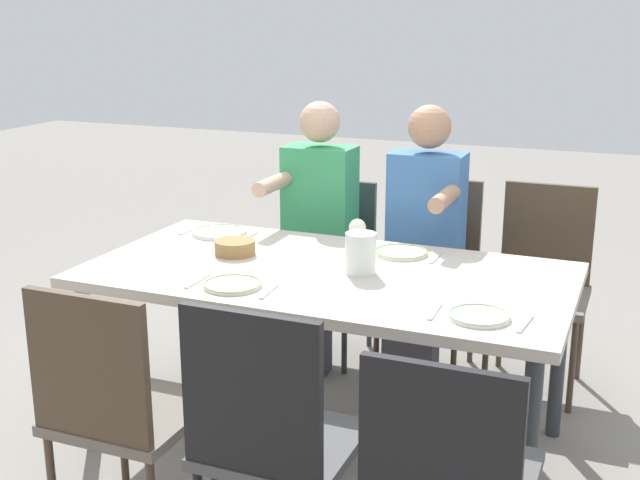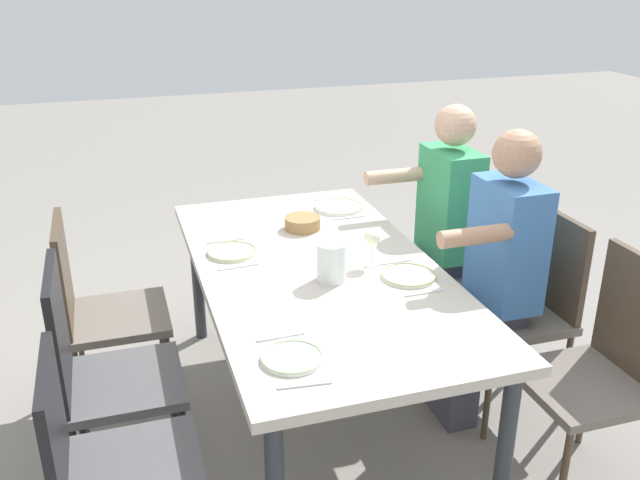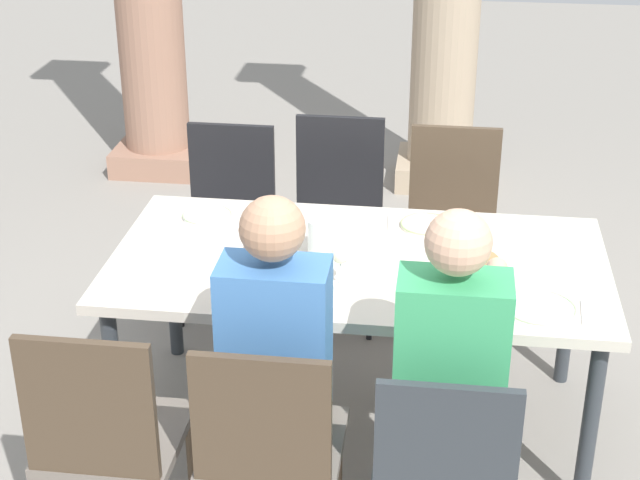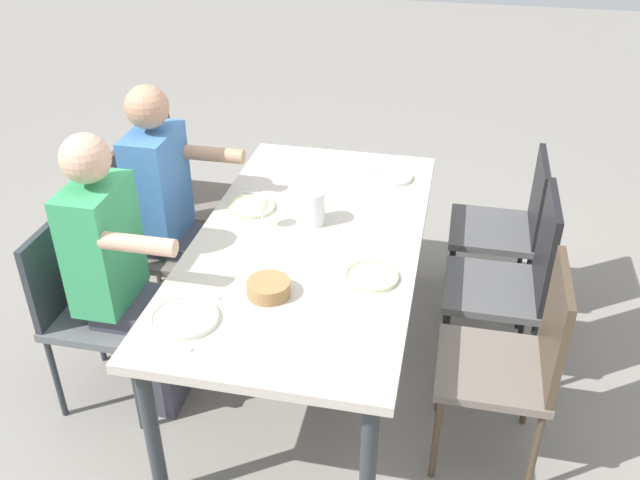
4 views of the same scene
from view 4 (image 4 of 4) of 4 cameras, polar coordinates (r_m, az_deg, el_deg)
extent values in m
plane|color=gray|center=(3.48, -0.87, -10.35)|extent=(16.00, 16.00, 0.00)
cube|color=beige|center=(3.04, -0.98, -0.16)|extent=(1.89, 0.98, 0.04)
cylinder|color=#2D3338|center=(3.92, 7.73, 1.08)|extent=(0.06, 0.06, 0.70)
cylinder|color=#2D3338|center=(2.59, 3.98, -18.37)|extent=(0.06, 0.06, 0.70)
cylinder|color=#2D3338|center=(4.04, -3.90, 2.32)|extent=(0.06, 0.06, 0.70)
cylinder|color=#2D3338|center=(2.76, -13.70, -15.22)|extent=(0.06, 0.06, 0.70)
cube|color=#4F4F50|center=(3.74, 14.05, 0.80)|extent=(0.44, 0.44, 0.04)
cube|color=black|center=(3.65, 17.60, 3.30)|extent=(0.42, 0.03, 0.42)
cylinder|color=black|center=(4.02, 10.92, -0.53)|extent=(0.03, 0.03, 0.45)
cylinder|color=black|center=(3.70, 10.65, -3.61)|extent=(0.03, 0.03, 0.45)
cylinder|color=black|center=(4.04, 16.28, -1.11)|extent=(0.03, 0.03, 0.45)
cylinder|color=black|center=(3.72, 16.49, -4.22)|extent=(0.03, 0.03, 0.45)
cube|color=#6A6158|center=(3.99, -10.35, 3.15)|extent=(0.44, 0.44, 0.04)
cube|color=#473828|center=(3.96, -13.40, 6.54)|extent=(0.42, 0.03, 0.49)
cylinder|color=#473828|center=(3.90, -8.40, -1.47)|extent=(0.03, 0.03, 0.44)
cylinder|color=#473828|center=(4.20, -6.72, 1.30)|extent=(0.03, 0.03, 0.44)
cylinder|color=#473828|center=(4.04, -13.50, -0.83)|extent=(0.03, 0.03, 0.44)
cylinder|color=#473828|center=(4.33, -11.51, 1.81)|extent=(0.03, 0.03, 0.44)
cube|color=#4F4F50|center=(3.30, 14.05, -3.96)|extent=(0.44, 0.44, 0.04)
cube|color=black|center=(3.19, 18.19, -0.70)|extent=(0.42, 0.03, 0.50)
cylinder|color=black|center=(3.58, 10.52, -5.00)|extent=(0.03, 0.03, 0.44)
cylinder|color=black|center=(3.28, 10.18, -8.90)|extent=(0.03, 0.03, 0.44)
cylinder|color=black|center=(3.61, 16.56, -5.63)|extent=(0.03, 0.03, 0.44)
cylinder|color=black|center=(3.31, 16.82, -9.55)|extent=(0.03, 0.03, 0.44)
cube|color=#6A6158|center=(3.57, -13.36, -0.55)|extent=(0.44, 0.44, 0.04)
cube|color=#473828|center=(3.54, -16.76, 2.95)|extent=(0.42, 0.03, 0.46)
cylinder|color=#473828|center=(3.50, -11.24, -5.95)|extent=(0.03, 0.03, 0.46)
cylinder|color=#473828|center=(3.78, -9.14, -2.53)|extent=(0.03, 0.03, 0.46)
cylinder|color=#473828|center=(3.65, -16.80, -5.05)|extent=(0.03, 0.03, 0.46)
cylinder|color=#473828|center=(3.92, -14.36, -1.84)|extent=(0.03, 0.03, 0.46)
cube|color=#6A6158|center=(2.87, 14.05, -10.23)|extent=(0.44, 0.44, 0.04)
cube|color=#473828|center=(2.75, 18.86, -6.90)|extent=(0.42, 0.03, 0.47)
cylinder|color=#473828|center=(3.16, 10.01, -10.82)|extent=(0.03, 0.03, 0.44)
cylinder|color=#473828|center=(2.89, 9.55, -15.84)|extent=(0.03, 0.03, 0.44)
cylinder|color=#473828|center=(3.19, 16.95, -11.47)|extent=(0.03, 0.03, 0.44)
cylinder|color=#473828|center=(2.92, 17.30, -16.51)|extent=(0.03, 0.03, 0.44)
cube|color=#5B5E61|center=(3.19, -17.18, -5.86)|extent=(0.44, 0.44, 0.04)
cube|color=#2D3338|center=(3.17, -20.98, -2.23)|extent=(0.42, 0.03, 0.43)
cylinder|color=#2D3338|center=(3.14, -14.93, -11.92)|extent=(0.03, 0.03, 0.44)
cylinder|color=#2D3338|center=(3.39, -12.24, -7.67)|extent=(0.03, 0.03, 0.44)
cylinder|color=#2D3338|center=(3.30, -20.97, -10.58)|extent=(0.03, 0.03, 0.44)
cylinder|color=#2D3338|center=(3.54, -17.94, -6.66)|extent=(0.03, 0.03, 0.44)
cube|color=#3F3F4C|center=(3.23, -12.68, -9.76)|extent=(0.24, 0.14, 0.46)
cube|color=#3F3F4C|center=(3.10, -14.82, -5.57)|extent=(0.28, 0.32, 0.10)
cube|color=#389E60|center=(2.97, -17.56, -0.34)|extent=(0.34, 0.20, 0.54)
sphere|color=tan|center=(2.79, -18.83, 6.40)|extent=(0.20, 0.20, 0.20)
cylinder|color=tan|center=(2.70, -14.81, -0.33)|extent=(0.07, 0.30, 0.07)
cube|color=#3F3F4C|center=(3.62, -9.21, -4.29)|extent=(0.24, 0.14, 0.46)
cube|color=#3F3F4C|center=(3.49, -10.98, -0.37)|extent=(0.28, 0.32, 0.10)
cube|color=#3F72B2|center=(3.38, -13.26, 4.45)|extent=(0.34, 0.20, 0.54)
sphere|color=tan|center=(3.22, -14.11, 10.62)|extent=(0.20, 0.20, 0.20)
cylinder|color=tan|center=(3.35, -8.79, 7.01)|extent=(0.07, 0.30, 0.07)
cylinder|color=white|center=(3.56, 6.02, 5.18)|extent=(0.20, 0.20, 0.01)
torus|color=#A9CD91|center=(3.56, 6.03, 5.28)|extent=(0.21, 0.21, 0.01)
cube|color=silver|center=(3.69, 6.30, 6.15)|extent=(0.03, 0.17, 0.01)
cube|color=silver|center=(3.43, 5.72, 4.04)|extent=(0.02, 0.17, 0.01)
cylinder|color=silver|center=(3.27, -5.66, 2.69)|extent=(0.22, 0.22, 0.01)
torus|color=#A0BE77|center=(3.27, -5.67, 2.80)|extent=(0.22, 0.22, 0.01)
cylinder|color=white|center=(3.12, -4.74, 1.06)|extent=(0.06, 0.06, 0.00)
cylinder|color=white|center=(3.09, -4.78, 1.80)|extent=(0.01, 0.01, 0.09)
sphere|color=#F2EFCC|center=(3.06, -4.84, 3.04)|extent=(0.07, 0.07, 0.07)
cube|color=silver|center=(3.40, -4.93, 3.85)|extent=(0.02, 0.17, 0.01)
cube|color=silver|center=(3.15, -6.45, 1.35)|extent=(0.02, 0.17, 0.01)
cylinder|color=silver|center=(2.78, 4.33, -3.07)|extent=(0.22, 0.22, 0.01)
torus|color=#A0BE77|center=(2.77, 4.34, -2.95)|extent=(0.22, 0.22, 0.01)
cube|color=silver|center=(2.90, 4.75, -1.46)|extent=(0.03, 0.17, 0.01)
cube|color=silver|center=(2.66, 3.86, -4.93)|extent=(0.02, 0.17, 0.01)
cylinder|color=white|center=(2.60, -11.07, -6.41)|extent=(0.25, 0.25, 0.01)
torus|color=#A9CD91|center=(2.60, -11.08, -6.29)|extent=(0.25, 0.25, 0.01)
cube|color=silver|center=(2.71, -9.91, -4.56)|extent=(0.02, 0.17, 0.01)
cube|color=silver|center=(2.50, -12.32, -8.52)|extent=(0.03, 0.17, 0.01)
cylinder|color=white|center=(3.11, -0.70, 2.72)|extent=(0.12, 0.12, 0.16)
cylinder|color=#EFEAC6|center=(3.12, -0.70, 2.33)|extent=(0.11, 0.11, 0.10)
cylinder|color=#9E7547|center=(2.67, -4.27, -3.97)|extent=(0.17, 0.17, 0.06)
camera|label=1|loc=(4.33, 44.93, 14.91)|focal=45.83mm
camera|label=2|loc=(5.05, 15.83, 26.52)|focal=38.85mm
camera|label=3|loc=(4.55, -54.22, 21.79)|focal=56.21mm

